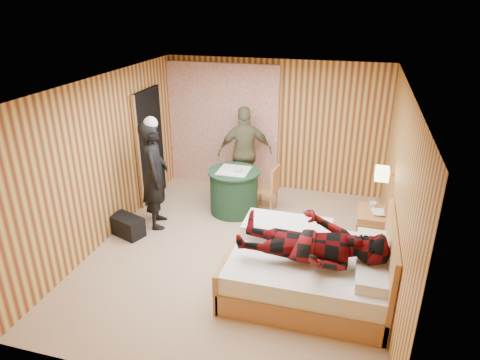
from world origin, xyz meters
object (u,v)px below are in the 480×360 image
(chair_far, at_px, (243,169))
(bed, at_px, (309,269))
(man_at_table, at_px, (245,152))
(woman_standing, at_px, (155,175))
(chair_near, at_px, (270,186))
(round_table, at_px, (234,191))
(duffel_bag, at_px, (127,226))
(wall_lamp, at_px, (382,174))
(nightstand, at_px, (370,228))
(man_on_bed, at_px, (313,234))

(chair_far, bearing_deg, bed, -79.55)
(man_at_table, bearing_deg, woman_standing, 33.02)
(man_at_table, bearing_deg, chair_near, 115.79)
(round_table, bearing_deg, duffel_bag, -139.06)
(wall_lamp, bearing_deg, round_table, 161.63)
(nightstand, xyz_separation_m, duffel_bag, (-3.73, -0.71, -0.14))
(bed, relative_size, man_on_bed, 1.13)
(round_table, xyz_separation_m, duffel_bag, (-1.42, -1.24, -0.24))
(chair_far, bearing_deg, chair_near, -60.12)
(chair_near, distance_m, man_at_table, 0.90)
(wall_lamp, relative_size, nightstand, 0.43)
(round_table, xyz_separation_m, man_at_table, (0.00, 0.75, 0.46))
(nightstand, relative_size, round_table, 0.68)
(bed, relative_size, duffel_bag, 3.56)
(nightstand, bearing_deg, chair_far, 152.27)
(chair_near, distance_m, duffel_bag, 2.50)
(duffel_bag, bearing_deg, chair_far, 74.38)
(man_on_bed, bearing_deg, wall_lamp, 59.27)
(chair_far, xyz_separation_m, man_at_table, (0.03, 0.05, 0.32))
(round_table, relative_size, duffel_bag, 1.58)
(bed, relative_size, woman_standing, 1.13)
(wall_lamp, relative_size, bed, 0.13)
(round_table, bearing_deg, wall_lamp, -18.37)
(wall_lamp, height_order, bed, wall_lamp)
(man_at_table, relative_size, man_on_bed, 0.97)
(bed, relative_size, round_table, 2.25)
(chair_far, relative_size, man_at_table, 0.54)
(chair_far, bearing_deg, round_table, -108.89)
(wall_lamp, height_order, chair_far, wall_lamp)
(wall_lamp, relative_size, chair_far, 0.28)
(nightstand, distance_m, round_table, 2.37)
(round_table, bearing_deg, bed, -50.08)
(nightstand, bearing_deg, man_at_table, 151.05)
(chair_far, relative_size, woman_standing, 0.52)
(round_table, distance_m, chair_near, 0.64)
(nightstand, height_order, man_on_bed, man_on_bed)
(wall_lamp, bearing_deg, chair_far, 148.15)
(wall_lamp, bearing_deg, bed, -126.66)
(chair_far, height_order, man_at_table, man_at_table)
(chair_far, relative_size, chair_near, 1.10)
(chair_near, height_order, woman_standing, woman_standing)
(man_on_bed, bearing_deg, chair_far, 120.02)
(wall_lamp, relative_size, man_on_bed, 0.15)
(bed, bearing_deg, nightstand, 60.28)
(nightstand, bearing_deg, man_on_bed, -115.21)
(wall_lamp, distance_m, woman_standing, 3.46)
(duffel_bag, bearing_deg, bed, 8.46)
(bed, xyz_separation_m, nightstand, (0.76, 1.32, -0.01))
(duffel_bag, bearing_deg, man_at_table, 74.47)
(woman_standing, bearing_deg, round_table, -75.43)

